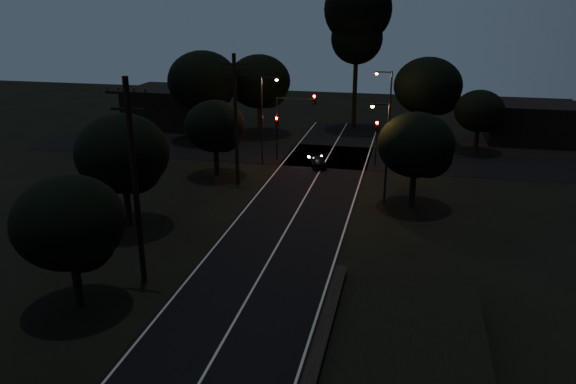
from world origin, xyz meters
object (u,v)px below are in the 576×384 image
at_px(tall_pine, 358,19).
at_px(car, 318,161).
at_px(signal_right, 376,135).
at_px(utility_pole_mid, 135,181).
at_px(streetlight_a, 264,114).
at_px(utility_pole_far, 236,118).
at_px(signal_mast, 295,115).
at_px(streetlight_c, 385,147).
at_px(streetlight_b, 388,107).
at_px(signal_left, 277,130).

xyz_separation_m(tall_pine, car, (-1.41, -16.66, -11.70)).
bearing_deg(tall_pine, signal_right, -76.51).
bearing_deg(utility_pole_mid, car, 76.54).
bearing_deg(streetlight_a, utility_pole_far, -96.59).
xyz_separation_m(signal_mast, car, (2.50, -1.65, -3.80)).
xyz_separation_m(utility_pole_mid, signal_mast, (3.09, 24.99, -1.40)).
relative_size(tall_pine, streetlight_c, 2.26).
relative_size(signal_right, streetlight_a, 0.51).
bearing_deg(utility_pole_mid, streetlight_b, 68.70).
bearing_deg(signal_mast, utility_pole_mid, -97.04).
bearing_deg(signal_right, streetlight_b, 80.00).
relative_size(signal_left, car, 1.31).
bearing_deg(signal_mast, streetlight_c, -48.81).
relative_size(signal_left, signal_mast, 0.66).
height_order(utility_pole_mid, signal_left, utility_pole_mid).
height_order(utility_pole_mid, streetlight_a, utility_pole_mid).
bearing_deg(signal_mast, signal_left, -179.87).
bearing_deg(streetlight_c, car, 126.82).
bearing_deg(car, signal_left, -40.94).
distance_m(signal_right, signal_mast, 7.66).
xyz_separation_m(utility_pole_far, streetlight_c, (11.83, -2.00, -1.13)).
distance_m(signal_right, car, 5.76).
bearing_deg(streetlight_a, streetlight_c, -35.69).
xyz_separation_m(utility_pole_far, car, (5.59, 6.34, -4.95)).
distance_m(utility_pole_mid, signal_right, 27.30).
xyz_separation_m(tall_pine, streetlight_a, (-6.31, -17.00, -7.60)).
bearing_deg(car, streetlight_a, -15.48).
distance_m(utility_pole_mid, streetlight_c, 19.15).
bearing_deg(signal_left, utility_pole_mid, -93.21).
relative_size(signal_left, signal_right, 1.00).
relative_size(streetlight_a, car, 2.55).
height_order(utility_pole_far, signal_left, utility_pole_far).
bearing_deg(signal_right, streetlight_c, -82.98).
relative_size(signal_left, streetlight_b, 0.51).
xyz_separation_m(utility_pole_far, signal_left, (1.40, 7.99, -2.65)).
height_order(signal_right, streetlight_c, streetlight_c).
relative_size(utility_pole_mid, streetlight_c, 1.47).
height_order(streetlight_a, streetlight_b, same).
distance_m(streetlight_b, streetlight_c, 14.01).
bearing_deg(car, streetlight_c, 107.41).
xyz_separation_m(signal_right, streetlight_c, (1.23, -9.99, 1.51)).
distance_m(tall_pine, signal_mast, 17.41).
height_order(signal_left, streetlight_c, streetlight_c).
relative_size(streetlight_a, streetlight_c, 1.07).
distance_m(signal_right, streetlight_b, 4.45).
height_order(utility_pole_mid, tall_pine, tall_pine).
bearing_deg(streetlight_c, utility_pole_mid, -128.26).
bearing_deg(signal_left, signal_right, 0.00).
distance_m(streetlight_b, car, 9.03).
bearing_deg(car, streetlight_b, -154.70).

